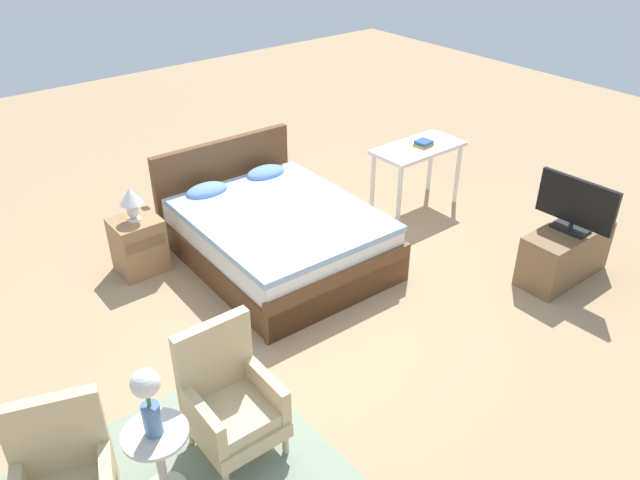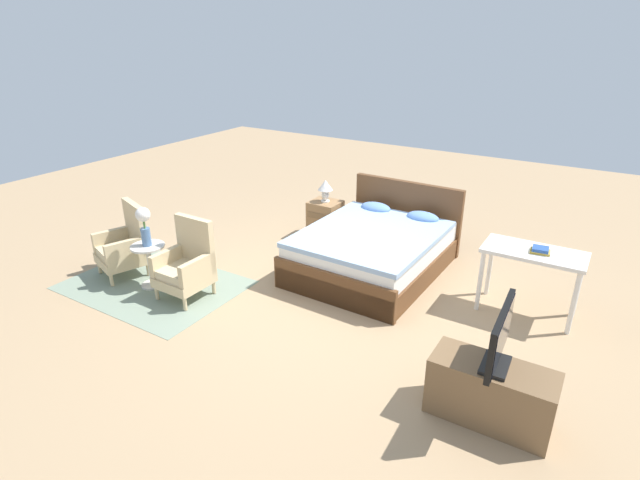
# 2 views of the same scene
# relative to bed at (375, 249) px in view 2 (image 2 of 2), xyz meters

# --- Properties ---
(ground_plane) EXTENTS (16.00, 16.00, 0.00)m
(ground_plane) POSITION_rel_bed_xyz_m (-0.14, -0.91, -0.30)
(ground_plane) COLOR #A38460
(floor_rug) EXTENTS (2.10, 1.50, 0.01)m
(floor_rug) POSITION_rel_bed_xyz_m (-2.13, -1.82, -0.29)
(floor_rug) COLOR gray
(floor_rug) RESTS_ON ground_plane
(bed) EXTENTS (1.65, 2.13, 0.96)m
(bed) POSITION_rel_bed_xyz_m (0.00, 0.00, 0.00)
(bed) COLOR brown
(bed) RESTS_ON ground_plane
(armchair_by_window_left) EXTENTS (0.69, 0.69, 0.92)m
(armchair_by_window_left) POSITION_rel_bed_xyz_m (-2.66, -1.76, 0.08)
(armchair_by_window_left) COLOR #CCB284
(armchair_by_window_left) RESTS_ON floor_rug
(armchair_by_window_right) EXTENTS (0.55, 0.55, 0.92)m
(armchair_by_window_right) POSITION_rel_bed_xyz_m (-1.58, -1.76, 0.08)
(armchair_by_window_right) COLOR #CCB284
(armchair_by_window_right) RESTS_ON floor_rug
(side_table) EXTENTS (0.40, 0.40, 0.54)m
(side_table) POSITION_rel_bed_xyz_m (-2.13, -1.83, 0.04)
(side_table) COLOR beige
(side_table) RESTS_ON ground_plane
(flower_vase) EXTENTS (0.17, 0.17, 0.48)m
(flower_vase) POSITION_rel_bed_xyz_m (-2.13, -1.83, 0.54)
(flower_vase) COLOR #4C709E
(flower_vase) RESTS_ON side_table
(nightstand) EXTENTS (0.44, 0.41, 0.55)m
(nightstand) POSITION_rel_bed_xyz_m (-1.14, 0.65, -0.02)
(nightstand) COLOR #997047
(nightstand) RESTS_ON ground_plane
(table_lamp) EXTENTS (0.22, 0.22, 0.33)m
(table_lamp) POSITION_rel_bed_xyz_m (-1.14, 0.65, 0.47)
(table_lamp) COLOR silver
(table_lamp) RESTS_ON nightstand
(tv_stand) EXTENTS (0.96, 0.40, 0.51)m
(tv_stand) POSITION_rel_bed_xyz_m (1.97, -1.97, -0.04)
(tv_stand) COLOR brown
(tv_stand) RESTS_ON ground_plane
(tv_flatscreen) EXTENTS (0.21, 0.74, 0.51)m
(tv_flatscreen) POSITION_rel_bed_xyz_m (1.97, -1.97, 0.48)
(tv_flatscreen) COLOR black
(tv_flatscreen) RESTS_ON tv_stand
(vanity_desk) EXTENTS (1.04, 0.52, 0.75)m
(vanity_desk) POSITION_rel_bed_xyz_m (1.90, -0.09, 0.34)
(vanity_desk) COLOR silver
(vanity_desk) RESTS_ON ground_plane
(book_stack) EXTENTS (0.21, 0.17, 0.06)m
(book_stack) POSITION_rel_bed_xyz_m (1.95, -0.11, 0.48)
(book_stack) COLOR #B79333
(book_stack) RESTS_ON vanity_desk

